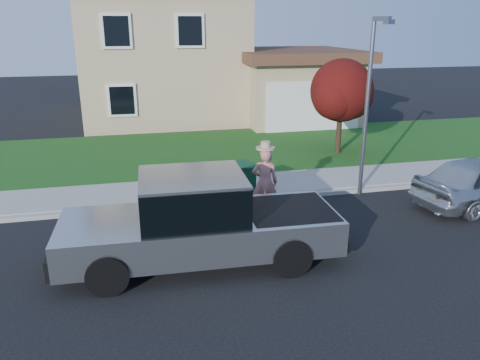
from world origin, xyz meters
name	(u,v)px	position (x,y,z in m)	size (l,w,h in m)	color
ground	(221,251)	(0.00, 0.00, 0.00)	(80.00, 80.00, 0.00)	black
curb	(236,200)	(1.00, 2.90, 0.06)	(40.00, 0.20, 0.12)	gray
sidewalk	(229,187)	(1.00, 4.00, 0.07)	(40.00, 2.00, 0.15)	gray
lawn	(206,151)	(1.00, 8.50, 0.05)	(40.00, 7.00, 0.10)	#113D12
house	(188,57)	(1.31, 16.38, 3.17)	(14.00, 11.30, 6.85)	tan
pickup_truck	(199,222)	(-0.53, -0.37, 0.92)	(6.09, 2.42, 1.98)	black
woman	(265,181)	(1.54, 1.83, 0.97)	(0.77, 0.62, 2.05)	#BF7269
ornamental_tree	(342,93)	(6.04, 7.03, 2.41)	(2.63, 2.37, 3.61)	black
trash_bin	(242,179)	(1.23, 3.10, 0.64)	(0.81, 0.85, 0.96)	#103D22
street_lamp	(369,98)	(4.83, 2.70, 2.92)	(0.39, 0.66, 5.11)	slate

